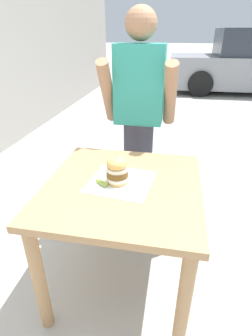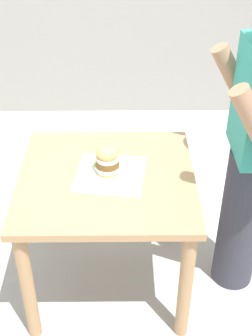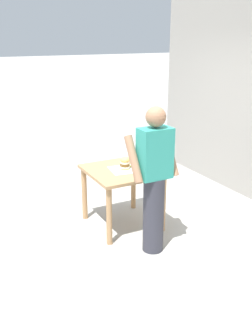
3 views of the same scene
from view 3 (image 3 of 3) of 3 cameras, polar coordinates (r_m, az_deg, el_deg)
ground_plane at (r=5.29m, az=-0.50°, el=-8.11°), size 80.00×80.00×0.00m
patio_table at (r=5.03m, az=-0.53°, el=-1.72°), size 0.87×0.90×0.77m
serving_paper at (r=4.97m, az=-0.28°, el=-0.22°), size 0.39×0.39×0.00m
sandwich at (r=4.97m, az=-0.17°, el=0.72°), size 0.13×0.13×0.19m
pickle_spear at (r=5.06m, az=0.42°, el=0.27°), size 0.08×0.06×0.02m
diner_across_table at (r=4.35m, az=4.10°, el=-1.57°), size 0.55×0.35×1.69m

